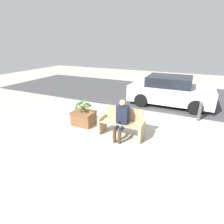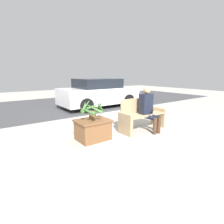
{
  "view_description": "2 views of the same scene",
  "coord_description": "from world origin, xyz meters",
  "px_view_note": "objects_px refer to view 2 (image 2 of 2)",
  "views": [
    {
      "loc": [
        2.1,
        -4.48,
        2.87
      ],
      "look_at": [
        -0.24,
        0.57,
        0.67
      ],
      "focal_mm": 28.0,
      "sensor_mm": 36.0,
      "label": 1
    },
    {
      "loc": [
        -3.49,
        -3.17,
        1.64
      ],
      "look_at": [
        -0.71,
        0.6,
        0.61
      ],
      "focal_mm": 28.0,
      "sensor_mm": 36.0,
      "label": 2
    }
  ],
  "objects_px": {
    "bench": "(142,116)",
    "bollard_post": "(140,100)",
    "parked_car": "(99,93)",
    "person_seated": "(148,107)",
    "planter_box": "(93,129)",
    "potted_plant": "(92,109)"
  },
  "relations": [
    {
      "from": "bench",
      "to": "person_seated",
      "type": "height_order",
      "value": "person_seated"
    },
    {
      "from": "bench",
      "to": "person_seated",
      "type": "distance_m",
      "value": 0.33
    },
    {
      "from": "bench",
      "to": "parked_car",
      "type": "height_order",
      "value": "parked_car"
    },
    {
      "from": "potted_plant",
      "to": "bollard_post",
      "type": "distance_m",
      "value": 4.55
    },
    {
      "from": "planter_box",
      "to": "potted_plant",
      "type": "bearing_deg",
      "value": 166.27
    },
    {
      "from": "person_seated",
      "to": "bollard_post",
      "type": "distance_m",
      "value": 3.46
    },
    {
      "from": "bench",
      "to": "parked_car",
      "type": "distance_m",
      "value": 4.03
    },
    {
      "from": "bench",
      "to": "person_seated",
      "type": "bearing_deg",
      "value": -71.22
    },
    {
      "from": "parked_car",
      "to": "bollard_post",
      "type": "bearing_deg",
      "value": -47.61
    },
    {
      "from": "bench",
      "to": "bollard_post",
      "type": "distance_m",
      "value": 3.35
    },
    {
      "from": "bench",
      "to": "planter_box",
      "type": "height_order",
      "value": "bench"
    },
    {
      "from": "person_seated",
      "to": "planter_box",
      "type": "distance_m",
      "value": 1.74
    },
    {
      "from": "potted_plant",
      "to": "parked_car",
      "type": "height_order",
      "value": "parked_car"
    },
    {
      "from": "bench",
      "to": "potted_plant",
      "type": "distance_m",
      "value": 1.64
    },
    {
      "from": "person_seated",
      "to": "parked_car",
      "type": "xyz_separation_m",
      "value": [
        0.9,
        4.09,
        -0.01
      ]
    },
    {
      "from": "bench",
      "to": "potted_plant",
      "type": "relative_size",
      "value": 2.19
    },
    {
      "from": "person_seated",
      "to": "parked_car",
      "type": "relative_size",
      "value": 0.33
    },
    {
      "from": "bench",
      "to": "person_seated",
      "type": "relative_size",
      "value": 1.16
    },
    {
      "from": "parked_car",
      "to": "bollard_post",
      "type": "relative_size",
      "value": 5.03
    },
    {
      "from": "planter_box",
      "to": "potted_plant",
      "type": "distance_m",
      "value": 0.52
    },
    {
      "from": "bench",
      "to": "potted_plant",
      "type": "bearing_deg",
      "value": 174.34
    },
    {
      "from": "person_seated",
      "to": "bench",
      "type": "bearing_deg",
      "value": 108.78
    }
  ]
}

